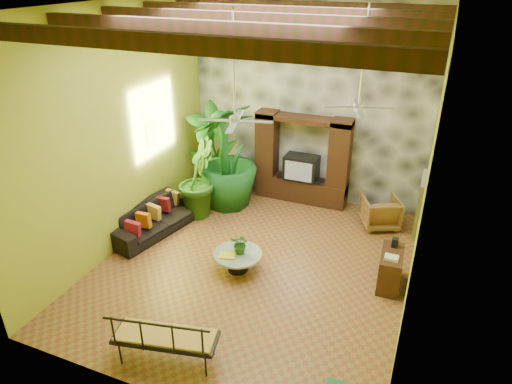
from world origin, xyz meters
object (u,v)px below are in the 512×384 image
at_px(tall_plant_a, 214,151).
at_px(coffee_table, 238,259).
at_px(ceiling_fan_front, 235,108).
at_px(side_console, 390,269).
at_px(tall_plant_b, 197,178).
at_px(tall_plant_c, 227,156).
at_px(wicker_armchair, 380,212).
at_px(iron_bench, 163,337).
at_px(ceiling_fan_back, 360,96).
at_px(sofa, 154,218).
at_px(entertainment_center, 302,166).

distance_m(tall_plant_a, coffee_table, 3.68).
xyz_separation_m(ceiling_fan_front, side_console, (2.85, 0.76, -3.04)).
distance_m(tall_plant_b, tall_plant_c, 0.93).
relative_size(wicker_armchair, tall_plant_a, 0.33).
height_order(coffee_table, side_console, side_console).
bearing_deg(tall_plant_a, wicker_armchair, -1.08).
relative_size(tall_plant_a, iron_bench, 1.47).
height_order(ceiling_fan_back, tall_plant_c, ceiling_fan_back).
bearing_deg(iron_bench, sofa, 113.49).
bearing_deg(ceiling_fan_back, ceiling_fan_front, -138.37).
bearing_deg(entertainment_center, ceiling_fan_front, -93.24).
bearing_deg(iron_bench, tall_plant_b, 100.18).
relative_size(tall_plant_c, iron_bench, 1.59).
bearing_deg(sofa, entertainment_center, -30.17).
bearing_deg(ceiling_fan_back, tall_plant_b, 176.00).
bearing_deg(wicker_armchair, tall_plant_b, -11.59).
bearing_deg(tall_plant_c, tall_plant_a, 143.16).
bearing_deg(wicker_armchair, entertainment_center, -41.67).
xyz_separation_m(entertainment_center, side_console, (2.65, -2.77, -0.61)).
relative_size(wicker_armchair, tall_plant_b, 0.43).
height_order(ceiling_fan_front, sofa, ceiling_fan_front).
xyz_separation_m(tall_plant_c, side_console, (4.30, -1.81, -0.98)).
bearing_deg(ceiling_fan_front, iron_bench, -92.23).
height_order(sofa, tall_plant_a, tall_plant_a).
relative_size(tall_plant_b, tall_plant_c, 0.72).
relative_size(ceiling_fan_front, wicker_armchair, 2.26).
xyz_separation_m(ceiling_fan_front, tall_plant_b, (-1.90, 1.86, -2.44)).
height_order(entertainment_center, ceiling_fan_front, ceiling_fan_front).
bearing_deg(wicker_armchair, side_console, 77.67).
height_order(wicker_armchair, coffee_table, wicker_armchair).
bearing_deg(entertainment_center, tall_plant_a, -166.96).
height_order(entertainment_center, tall_plant_a, tall_plant_a).
bearing_deg(wicker_armchair, sofa, -1.22).
height_order(tall_plant_b, iron_bench, tall_plant_b).
distance_m(sofa, tall_plant_a, 2.48).
distance_m(coffee_table, side_console, 2.98).
relative_size(sofa, side_console, 2.61).
bearing_deg(iron_bench, coffee_table, 76.75).
bearing_deg(wicker_armchair, coffee_table, 24.40).
distance_m(entertainment_center, wicker_armchair, 2.29).
height_order(tall_plant_b, coffee_table, tall_plant_b).
bearing_deg(tall_plant_c, coffee_table, -60.63).
bearing_deg(sofa, tall_plant_c, -15.38).
distance_m(sofa, side_console, 5.30).
relative_size(entertainment_center, side_console, 2.68).
bearing_deg(ceiling_fan_back, tall_plant_c, 163.30).
bearing_deg(iron_bench, entertainment_center, 75.13).
bearing_deg(wicker_armchair, iron_bench, 40.25).
xyz_separation_m(wicker_armchair, side_console, (0.52, -2.17, -0.02)).
relative_size(tall_plant_a, side_console, 2.76).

